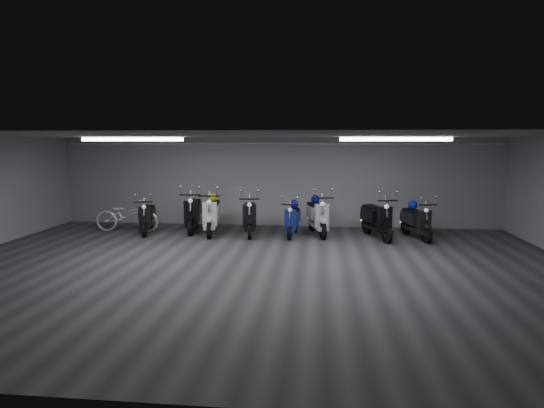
# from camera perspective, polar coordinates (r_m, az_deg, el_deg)

# --- Properties ---
(floor) EXTENTS (14.00, 10.00, 0.01)m
(floor) POSITION_cam_1_polar(r_m,az_deg,el_deg) (9.65, -2.30, -8.28)
(floor) COLOR #39393C
(floor) RESTS_ON ground
(ceiling) EXTENTS (14.00, 10.00, 0.01)m
(ceiling) POSITION_cam_1_polar(r_m,az_deg,el_deg) (9.26, -2.40, 8.65)
(ceiling) COLOR gray
(ceiling) RESTS_ON ground
(back_wall) EXTENTS (14.00, 0.01, 2.80)m
(back_wall) POSITION_cam_1_polar(r_m,az_deg,el_deg) (14.29, 0.53, 2.79)
(back_wall) COLOR #A0A1A3
(back_wall) RESTS_ON ground
(front_wall) EXTENTS (14.00, 0.01, 2.80)m
(front_wall) POSITION_cam_1_polar(r_m,az_deg,el_deg) (4.56, -11.51, -8.71)
(front_wall) COLOR #A0A1A3
(front_wall) RESTS_ON ground
(fluor_strip_left) EXTENTS (2.40, 0.18, 0.08)m
(fluor_strip_left) POSITION_cam_1_polar(r_m,az_deg,el_deg) (11.05, -17.35, 7.86)
(fluor_strip_left) COLOR white
(fluor_strip_left) RESTS_ON ceiling
(fluor_strip_right) EXTENTS (2.40, 0.18, 0.08)m
(fluor_strip_right) POSITION_cam_1_polar(r_m,az_deg,el_deg) (10.30, 15.37, 7.95)
(fluor_strip_right) COLOR white
(fluor_strip_right) RESTS_ON ceiling
(conduit) EXTENTS (13.60, 0.05, 0.05)m
(conduit) POSITION_cam_1_polar(r_m,az_deg,el_deg) (14.15, 0.51, 7.68)
(conduit) COLOR white
(conduit) RESTS_ON back_wall
(scooter_0) EXTENTS (0.91, 1.77, 1.25)m
(scooter_0) POSITION_cam_1_polar(r_m,az_deg,el_deg) (13.63, -15.62, -1.04)
(scooter_0) COLOR black
(scooter_0) RESTS_ON floor
(scooter_1) EXTENTS (0.96, 2.05, 1.47)m
(scooter_1) POSITION_cam_1_polar(r_m,az_deg,el_deg) (13.62, -10.02, -0.41)
(scooter_1) COLOR black
(scooter_1) RESTS_ON floor
(scooter_2) EXTENTS (0.90, 2.06, 1.49)m
(scooter_2) POSITION_cam_1_polar(r_m,az_deg,el_deg) (13.15, -7.67, -0.62)
(scooter_2) COLOR white
(scooter_2) RESTS_ON floor
(scooter_3) EXTENTS (0.89, 1.95, 1.40)m
(scooter_3) POSITION_cam_1_polar(r_m,az_deg,el_deg) (12.93, -2.87, -0.91)
(scooter_3) COLOR black
(scooter_3) RESTS_ON floor
(scooter_4) EXTENTS (0.68, 1.68, 1.22)m
(scooter_4) POSITION_cam_1_polar(r_m,az_deg,el_deg) (12.77, 2.62, -1.42)
(scooter_4) COLOR navy
(scooter_4) RESTS_ON floor
(scooter_6) EXTENTS (1.10, 2.03, 1.44)m
(scooter_6) POSITION_cam_1_polar(r_m,az_deg,el_deg) (12.97, 5.81, -0.82)
(scooter_6) COLOR silver
(scooter_6) RESTS_ON floor
(scooter_7) EXTENTS (1.20, 2.01, 1.42)m
(scooter_7) POSITION_cam_1_polar(r_m,az_deg,el_deg) (12.79, 13.21, -1.16)
(scooter_7) COLOR black
(scooter_7) RESTS_ON floor
(scooter_9) EXTENTS (1.04, 1.81, 1.28)m
(scooter_9) POSITION_cam_1_polar(r_m,az_deg,el_deg) (13.03, 17.91, -1.48)
(scooter_9) COLOR black
(scooter_9) RESTS_ON floor
(bicycle) EXTENTS (1.92, 0.75, 1.22)m
(bicycle) POSITION_cam_1_polar(r_m,az_deg,el_deg) (14.08, -17.98, -0.92)
(bicycle) COLOR white
(bicycle) RESTS_ON floor
(helmet_0) EXTENTS (0.25, 0.25, 0.25)m
(helmet_0) POSITION_cam_1_polar(r_m,az_deg,el_deg) (13.19, 17.47, -0.12)
(helmet_0) COLOR #0E179E
(helmet_0) RESTS_ON scooter_9
(helmet_1) EXTENTS (0.25, 0.25, 0.25)m
(helmet_1) POSITION_cam_1_polar(r_m,az_deg,el_deg) (13.38, -7.55, 0.84)
(helmet_1) COLOR #DEE40D
(helmet_1) RESTS_ON scooter_2
(helmet_2) EXTENTS (0.25, 0.25, 0.25)m
(helmet_2) POSITION_cam_1_polar(r_m,az_deg,el_deg) (13.19, 5.54, 0.63)
(helmet_2) COLOR #110E9C
(helmet_2) RESTS_ON scooter_6
(helmet_3) EXTENTS (0.27, 0.27, 0.27)m
(helmet_3) POSITION_cam_1_polar(r_m,az_deg,el_deg) (12.95, 2.78, -0.03)
(helmet_3) COLOR #0F0D98
(helmet_3) RESTS_ON scooter_4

